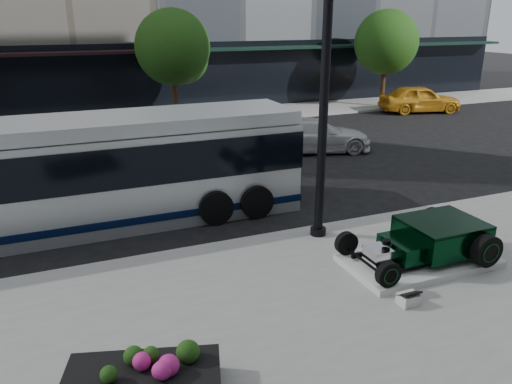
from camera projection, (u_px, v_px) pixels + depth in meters
name	position (u px, v px, depth m)	size (l,w,h in m)	color
ground	(249.00, 210.00, 14.78)	(120.00, 120.00, 0.00)	black
sidewalk_far	(154.00, 121.00, 26.96)	(70.00, 4.00, 0.12)	gray
street_trees	(175.00, 50.00, 25.32)	(29.80, 3.80, 5.70)	black
display_plinth	(419.00, 260.00, 11.29)	(3.40, 1.80, 0.15)	silver
hot_rod	(433.00, 238.00, 11.25)	(3.22, 2.00, 0.81)	black
info_plaque	(409.00, 298.00, 9.68)	(0.40, 0.30, 0.31)	silver
lamppost	(324.00, 104.00, 11.69)	(0.40, 0.40, 7.26)	black
flower_planter	(143.00, 383.00, 7.24)	(2.48, 1.72, 0.73)	black
transit_bus	(78.00, 173.00, 13.19)	(12.12, 2.88, 2.92)	silver
white_sedan	(314.00, 135.00, 20.88)	(1.95, 4.79, 1.39)	silver
yellow_taxi	(420.00, 99.00, 29.34)	(1.87, 4.65, 1.59)	orange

